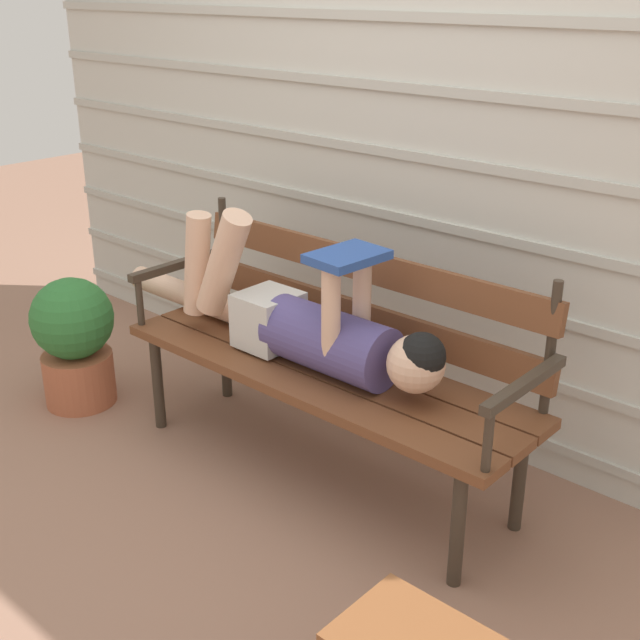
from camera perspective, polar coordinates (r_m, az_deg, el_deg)
name	(u,v)px	position (r m, az deg, el deg)	size (l,w,h in m)	color
ground_plane	(286,492)	(3.01, -2.42, -11.91)	(12.00, 12.00, 0.00)	#936B56
house_siding	(426,156)	(3.14, 7.37, 11.27)	(4.57, 0.08, 2.19)	beige
park_bench	(333,349)	(2.94, 0.90, -2.03)	(1.63, 0.48, 0.88)	brown
reclining_person	(300,321)	(2.91, -1.38, -0.09)	(1.63, 0.27, 0.52)	#514784
potted_plant	(74,338)	(3.62, -16.73, -1.23)	(0.35, 0.35, 0.57)	#AD5B3D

